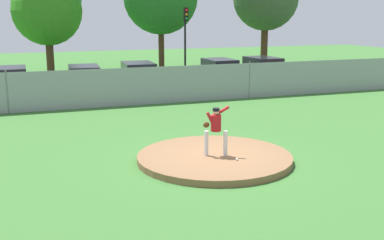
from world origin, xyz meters
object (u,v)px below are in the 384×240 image
Objects in this scene: parked_car_white at (84,81)px; traffic_cone_orange at (185,78)px; parked_car_red at (263,71)px; traffic_light_far at (186,31)px; baseball at (237,159)px; parked_car_charcoal at (219,73)px; parked_car_slate at (139,78)px; parked_car_champagne at (11,83)px; pitcher_youth at (216,126)px.

parked_car_white is 7.58m from traffic_cone_orange.
traffic_cone_orange is at bearing 22.48° from parked_car_white.
parked_car_red is 6.05m from traffic_light_far.
traffic_light_far is at bearing 75.47° from baseball.
parked_car_charcoal is 2.78m from traffic_cone_orange.
parked_car_charcoal reaches higher than baseball.
traffic_light_far is (7.52, 4.36, 2.54)m from parked_car_white.
parked_car_slate is 8.37m from parked_car_red.
parked_car_charcoal is at bearing -75.33° from traffic_light_far.
parked_car_red reaches higher than parked_car_champagne.
baseball is at bearing -59.07° from pitcher_youth.
pitcher_youth is 0.35× the size of parked_car_champagne.
parked_car_white is 0.97× the size of parked_car_red.
traffic_light_far reaches higher than parked_car_charcoal.
parked_car_slate reaches higher than parked_car_white.
parked_car_slate is 6.56m from traffic_light_far.
baseball is 17.79m from parked_car_red.
pitcher_youth is at bearing -113.36° from parked_car_charcoal.
baseball is 0.02× the size of parked_car_white.
parked_car_charcoal reaches higher than parked_car_champagne.
pitcher_youth is at bearing -94.07° from parked_car_slate.
parked_car_white reaches higher than traffic_cone_orange.
parked_car_champagne reaches higher than traffic_cone_orange.
baseball is 0.02× the size of traffic_light_far.
traffic_cone_orange is at bearing -110.09° from traffic_light_far.
parked_car_white is at bearing -175.77° from parked_car_charcoal.
parked_car_charcoal reaches higher than traffic_cone_orange.
parked_car_champagne is 0.96× the size of parked_car_slate.
parked_car_charcoal is 0.87× the size of traffic_light_far.
traffic_light_far is at bearing 73.75° from pitcher_youth.
parked_car_charcoal is at bearing 68.92° from baseball.
parked_car_red is at bearing -43.44° from traffic_light_far.
pitcher_youth is 15.68m from parked_car_champagne.
parked_car_champagne is (-12.39, -0.25, -0.00)m from parked_car_charcoal.
parked_car_red reaches higher than parked_car_slate.
baseball is 16.48m from parked_car_champagne.
parked_car_white is at bearing -157.52° from traffic_cone_orange.
baseball is at bearing -80.18° from parked_car_white.
baseball is 18.22m from traffic_cone_orange.
parked_car_champagne is at bearing -166.99° from traffic_cone_orange.
baseball is at bearing -66.95° from parked_car_champagne.
parked_car_champagne is 11.17m from traffic_cone_orange.
parked_car_white is 0.93× the size of traffic_light_far.
pitcher_youth reaches higher than traffic_cone_orange.
traffic_light_far is at bearing 30.12° from parked_car_white.
parked_car_red is at bearing 2.88° from parked_car_slate.
parked_car_champagne is at bearing -160.74° from traffic_light_far.
parked_car_charcoal is at bearing 1.17° from parked_car_champagne.
parked_car_slate is at bearing 2.88° from parked_car_white.
parked_car_red is (8.96, 15.36, 0.58)m from baseball.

